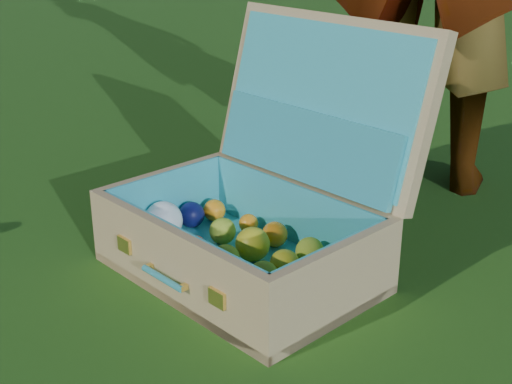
# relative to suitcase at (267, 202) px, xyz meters

# --- Properties ---
(ground) EXTENTS (60.00, 60.00, 0.00)m
(ground) POSITION_rel_suitcase_xyz_m (-0.12, -0.23, -0.16)
(ground) COLOR #215114
(ground) RESTS_ON ground
(suitcase) EXTENTS (0.74, 0.70, 0.57)m
(suitcase) POSITION_rel_suitcase_xyz_m (0.00, 0.00, 0.00)
(suitcase) COLOR tan
(suitcase) RESTS_ON ground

